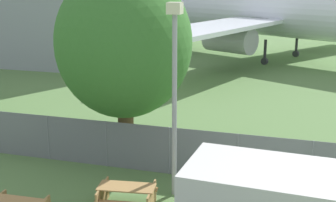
# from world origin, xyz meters

# --- Properties ---
(perimeter_fence) EXTENTS (56.07, 0.07, 1.85)m
(perimeter_fence) POSITION_xyz_m (0.00, 9.81, 0.92)
(perimeter_fence) COLOR slate
(perimeter_fence) RESTS_ON ground
(airplane) EXTENTS (38.64, 30.90, 13.08)m
(airplane) POSITION_xyz_m (6.02, 35.42, 4.23)
(airplane) COLOR white
(airplane) RESTS_ON ground
(picnic_bench_open_grass) EXTENTS (2.00, 1.64, 0.76)m
(picnic_bench_open_grass) POSITION_xyz_m (2.01, 6.84, 0.48)
(picnic_bench_open_grass) COLOR #A37A47
(picnic_bench_open_grass) RESTS_ON ground
(tree_left_of_cabin) EXTENTS (5.28, 5.28, 7.63)m
(tree_left_of_cabin) POSITION_xyz_m (0.43, 10.79, 4.71)
(tree_left_of_cabin) COLOR brown
(tree_left_of_cabin) RESTS_ON ground
(light_mast) EXTENTS (0.44, 0.44, 6.45)m
(light_mast) POSITION_xyz_m (3.19, 8.24, 4.04)
(light_mast) COLOR #99999E
(light_mast) RESTS_ON ground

